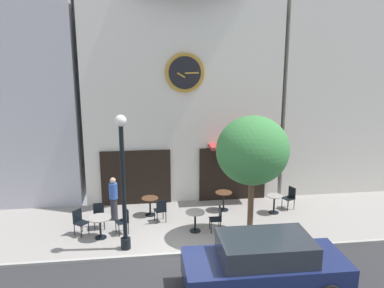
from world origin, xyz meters
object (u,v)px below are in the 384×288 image
pedestrian_blue (114,198)px  cafe_table_center_left (224,198)px  street_tree (253,151)px  cafe_chair_left_end (290,196)px  parked_car_navy (265,265)px  cafe_table_near_curb (274,202)px  cafe_chair_curbside (217,217)px  cafe_chair_corner (124,219)px  cafe_table_leftmost (100,223)px  cafe_chair_near_tree (79,220)px  cafe_table_near_door (150,203)px  cafe_table_rightmost (195,218)px  cafe_chair_by_entrance (161,209)px  street_lamp (123,183)px  cafe_chair_under_awning (99,214)px

pedestrian_blue → cafe_table_center_left: bearing=4.4°
street_tree → cafe_chair_left_end: bearing=43.7°
cafe_chair_left_end → parked_car_navy: parked_car_navy is taller
cafe_table_near_curb → parked_car_navy: 5.39m
cafe_table_center_left → cafe_chair_curbside: cafe_chair_curbside is taller
cafe_table_center_left → cafe_chair_curbside: size_ratio=0.85×
cafe_chair_corner → pedestrian_blue: pedestrian_blue is taller
cafe_table_leftmost → cafe_chair_left_end: size_ratio=0.86×
cafe_chair_curbside → cafe_chair_near_tree: bearing=175.6°
cafe_table_leftmost → pedestrian_blue: 1.57m
cafe_table_near_door → pedestrian_blue: 1.44m
cafe_table_center_left → cafe_chair_near_tree: bearing=-165.1°
cafe_table_rightmost → cafe_chair_by_entrance: bearing=141.7°
cafe_table_near_curb → cafe_chair_corner: size_ratio=0.81×
cafe_table_near_curb → cafe_table_near_door: bearing=175.1°
cafe_table_rightmost → cafe_table_center_left: cafe_table_center_left is taller
cafe_table_center_left → cafe_table_leftmost: bearing=-158.8°
street_lamp → cafe_chair_under_awning: (-1.01, 1.73, -1.71)m
cafe_table_rightmost → cafe_table_near_curb: (3.32, 1.21, -0.04)m
cafe_table_leftmost → street_lamp: bearing=-44.6°
cafe_table_rightmost → cafe_chair_curbside: cafe_chair_curbside is taller
cafe_chair_curbside → cafe_chair_corner: bearing=175.3°
cafe_table_near_door → cafe_table_leftmost: bearing=-135.5°
cafe_table_rightmost → cafe_table_near_curb: size_ratio=1.02×
street_lamp → cafe_chair_near_tree: (-1.62, 1.24, -1.71)m
cafe_table_leftmost → pedestrian_blue: pedestrian_blue is taller
cafe_table_near_door → cafe_table_near_curb: bearing=-4.9°
street_lamp → street_tree: size_ratio=1.04×
cafe_table_center_left → cafe_chair_by_entrance: 2.69m
street_tree → cafe_table_leftmost: bearing=174.2°
street_lamp → street_tree: bearing=4.7°
cafe_chair_under_awning → cafe_chair_curbside: 4.29m
street_lamp → parked_car_navy: bearing=-37.1°
cafe_table_leftmost → cafe_chair_under_awning: cafe_chair_under_awning is taller
cafe_table_leftmost → cafe_chair_by_entrance: 2.35m
cafe_chair_curbside → cafe_chair_by_entrance: same height
cafe_chair_under_awning → street_tree: bearing=-14.7°
cafe_table_near_door → cafe_chair_curbside: cafe_chair_curbside is taller
street_tree → cafe_chair_corner: size_ratio=4.70×
cafe_table_near_door → cafe_table_center_left: 2.94m
cafe_table_center_left → cafe_chair_near_tree: cafe_chair_near_tree is taller
street_tree → parked_car_navy: (-0.50, -3.18, -2.30)m
cafe_table_rightmost → cafe_chair_under_awning: 3.50m
street_tree → cafe_table_center_left: 3.48m
cafe_chair_under_awning → cafe_chair_left_end: bearing=6.0°
cafe_table_near_curb → cafe_chair_near_tree: 7.41m
cafe_table_center_left → cafe_table_near_curb: bearing=-15.3°
cafe_chair_left_end → cafe_chair_by_entrance: 5.31m
parked_car_navy → cafe_table_near_curb: bearing=68.3°
cafe_table_leftmost → cafe_table_near_curb: bearing=11.1°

